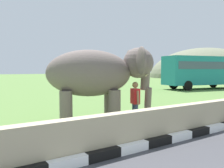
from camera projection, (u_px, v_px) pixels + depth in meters
name	position (u px, v px, depth m)	size (l,w,h in m)	color
striped_curb	(86.00, 159.00, 5.35)	(16.20, 0.20, 0.24)	white
barrier_parapet	(153.00, 126.00, 6.90)	(28.00, 0.36, 1.00)	tan
elephant	(99.00, 74.00, 8.79)	(4.04, 3.19, 2.95)	#6A5D58
person_handler	(135.00, 101.00, 9.08)	(0.34, 0.67, 1.66)	navy
bus_teal	(202.00, 70.00, 25.87)	(9.10, 4.35, 3.50)	teal
hill_east	(206.00, 77.00, 65.09)	(33.08, 26.47, 15.82)	#6D7259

